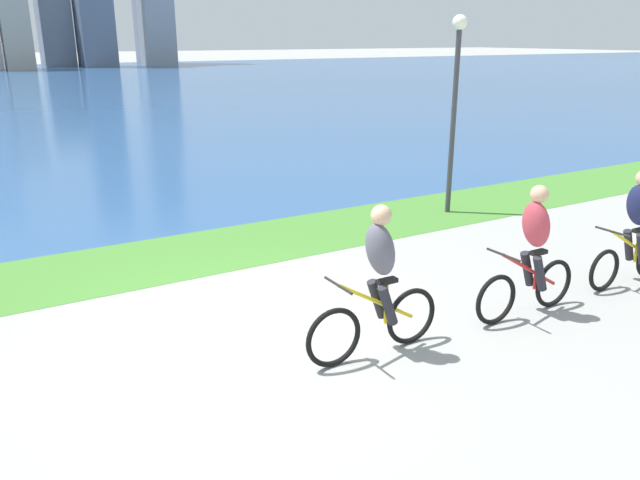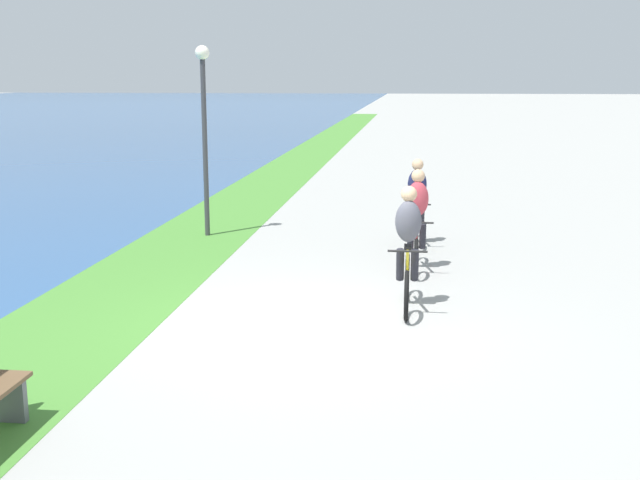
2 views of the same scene
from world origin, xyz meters
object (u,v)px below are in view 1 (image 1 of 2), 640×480
(cyclist_lead, at_px, (378,283))
(lamppost_tall, at_px, (456,86))
(cyclist_distant_rear, at_px, (635,228))
(cyclist_trailing, at_px, (532,252))

(cyclist_lead, xyz_separation_m, lamppost_tall, (4.67, 4.08, 1.63))
(cyclist_distant_rear, bearing_deg, cyclist_trailing, 180.00)
(cyclist_distant_rear, bearing_deg, lamppost_tall, 85.25)
(cyclist_lead, relative_size, lamppost_tall, 0.46)
(cyclist_lead, distance_m, cyclist_distant_rear, 4.33)
(cyclist_distant_rear, bearing_deg, cyclist_lead, 178.26)
(cyclist_lead, distance_m, lamppost_tall, 6.41)
(cyclist_distant_rear, height_order, lamppost_tall, lamppost_tall)
(cyclist_trailing, bearing_deg, cyclist_lead, 176.65)
(cyclist_lead, height_order, cyclist_trailing, cyclist_lead)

